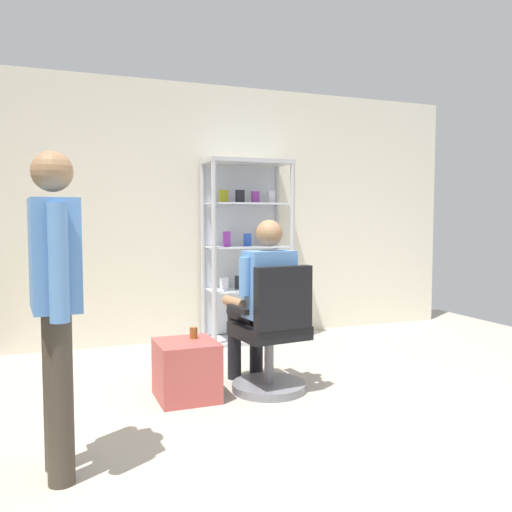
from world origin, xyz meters
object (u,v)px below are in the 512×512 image
Objects in this scene: standing_customer at (55,293)px; display_cabinet_main at (245,250)px; tea_glass at (194,333)px; seated_shopkeeper at (262,295)px; storage_crate at (186,370)px; office_chair at (273,341)px.

display_cabinet_main is at bearing 52.70° from standing_customer.
tea_glass is 0.05× the size of standing_customer.
seated_shopkeeper is 2.89× the size of storage_crate.
standing_customer reaches higher than storage_crate.
storage_crate is at bearing 170.24° from office_chair.
standing_customer is (-1.51, -0.81, 0.54)m from office_chair.
tea_glass is (-0.54, 0.01, -0.25)m from seated_shopkeeper.
storage_crate is 1.46m from standing_customer.
tea_glass is at bearing 45.82° from standing_customer.
seated_shopkeeper is at bearing -1.52° from tea_glass.
storage_crate is 0.27m from tea_glass.
seated_shopkeeper is 15.36× the size of tea_glass.
office_chair is at bearing -103.58° from display_cabinet_main.
office_chair is (-0.42, -1.72, -0.57)m from display_cabinet_main.
storage_crate is at bearing 46.05° from standing_customer.
standing_customer is at bearing -127.30° from display_cabinet_main.
display_cabinet_main is at bearing 74.46° from seated_shopkeeper.
tea_glass is (0.07, 0.07, 0.25)m from storage_crate.
display_cabinet_main is 1.17× the size of standing_customer.
seated_shopkeeper is at bearing -105.54° from display_cabinet_main.
standing_customer reaches higher than office_chair.
seated_shopkeeper reaches higher than storage_crate.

